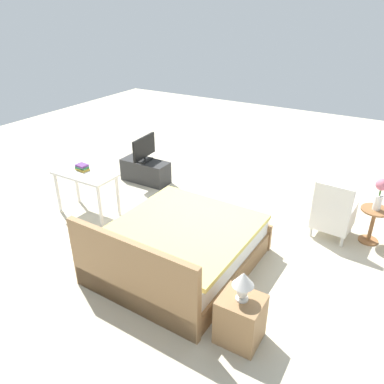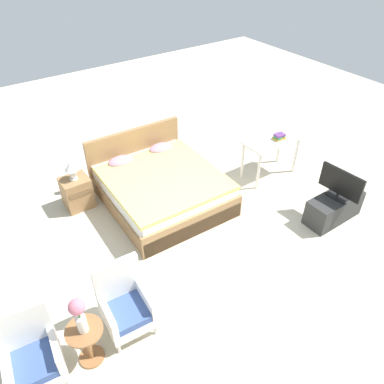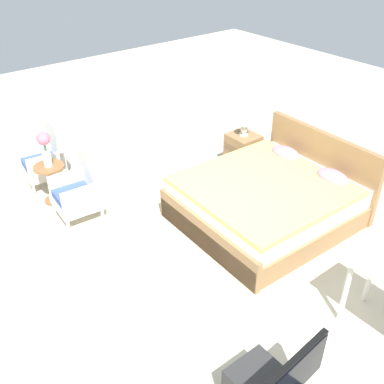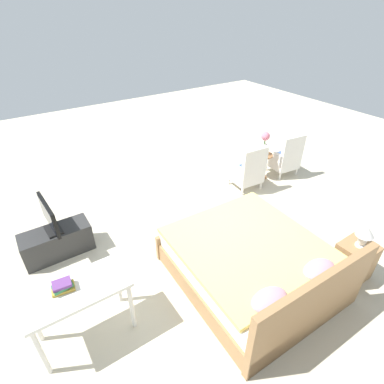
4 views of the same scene
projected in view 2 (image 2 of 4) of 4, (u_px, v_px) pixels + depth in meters
name	position (u px, v px, depth m)	size (l,w,h in m)	color
ground_plane	(195.00, 239.00, 5.71)	(16.00, 16.00, 0.00)	beige
bed	(161.00, 187.00, 6.26)	(1.84, 2.07, 0.96)	#997047
armchair_by_window_left	(32.00, 354.00, 3.84)	(0.60, 0.60, 0.92)	white
armchair_by_window_right	(125.00, 304.00, 4.32)	(0.58, 0.58, 0.92)	white
side_table	(87.00, 340.00, 4.00)	(0.40, 0.40, 0.54)	#936038
flower_vase	(79.00, 313.00, 3.70)	(0.17, 0.17, 0.48)	silver
nightstand	(77.00, 192.00, 6.18)	(0.44, 0.41, 0.54)	#997047
table_lamp	(71.00, 168.00, 5.88)	(0.22, 0.22, 0.33)	silver
tv_stand	(334.00, 208.00, 5.95)	(0.96, 0.40, 0.43)	#2D2D2D
tv_flatscreen	(341.00, 184.00, 5.67)	(0.22, 0.70, 0.49)	black
vanity_desk	(271.00, 145.00, 6.70)	(1.04, 0.52, 0.75)	silver
book_stack	(279.00, 137.00, 6.61)	(0.24, 0.17, 0.10)	#B79333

